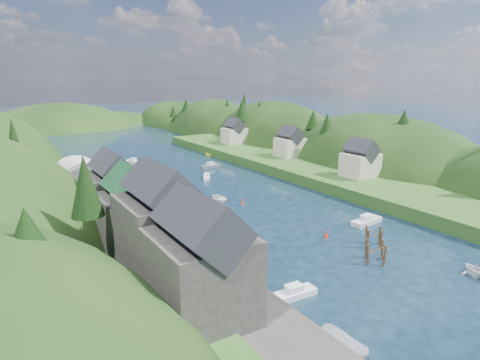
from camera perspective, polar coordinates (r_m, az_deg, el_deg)
ground at (r=97.19m, az=-7.03°, el=0.42°), size 600.00×600.00×0.00m
hillside_right at (r=142.86m, az=5.00°, el=1.91°), size 36.00×245.56×48.00m
far_hills at (r=216.03m, az=-21.21°, el=4.32°), size 103.00×68.00×44.00m
hill_trees at (r=109.49m, az=-10.40°, el=7.77°), size 91.14×145.09×12.68m
quay_left at (r=61.76m, az=-15.00°, el=-7.25°), size 12.00×110.00×2.00m
terrace_left_grass at (r=60.17m, az=-21.41°, el=-8.11°), size 12.00×110.00×2.50m
quayside_buildings at (r=46.93m, az=-12.60°, el=-6.11°), size 8.00×35.84×12.90m
boat_sheds at (r=77.71m, az=-20.98°, el=0.03°), size 7.00×21.00×7.50m
terrace_right at (r=102.19m, az=8.18°, el=1.76°), size 16.00×120.00×2.40m
right_bank_cottages at (r=109.48m, az=6.61°, el=5.12°), size 9.00×59.24×8.41m
piling_cluster_near at (r=55.50m, az=18.67°, el=-9.92°), size 3.40×3.15×3.36m
piling_cluster_far at (r=60.47m, az=18.46°, el=-7.92°), size 3.02×2.83×3.27m
channel_buoy_near at (r=61.68m, az=12.14°, el=-7.62°), size 0.70×0.70×1.10m
channel_buoy_far at (r=75.78m, az=0.36°, el=-3.11°), size 0.70×0.70×1.10m
moored_boats at (r=70.72m, az=-0.12°, el=-4.34°), size 37.17×93.94×2.00m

